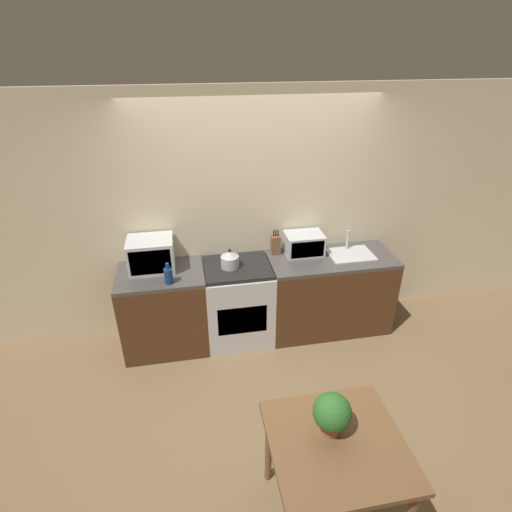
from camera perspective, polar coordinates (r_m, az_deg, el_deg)
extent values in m
plane|color=brown|center=(4.05, 2.94, -18.11)|extent=(16.00, 16.00, 0.00)
cube|color=beige|center=(4.26, -0.21, 5.81)|extent=(10.00, 0.06, 2.60)
cube|color=#4C2D19|center=(4.34, -12.89, -7.70)|extent=(0.86, 0.62, 0.86)
cube|color=#474442|center=(4.10, -13.56, -2.60)|extent=(0.86, 0.62, 0.04)
cube|color=#4C2D19|center=(4.57, 10.28, -5.34)|extent=(1.35, 0.62, 0.86)
cube|color=#474442|center=(4.34, 10.78, -0.39)|extent=(1.35, 0.62, 0.04)
cube|color=silver|center=(4.35, -2.56, -6.79)|extent=(0.70, 0.62, 0.86)
cube|color=black|center=(4.11, -2.69, -1.65)|extent=(0.67, 0.57, 0.04)
cube|color=black|center=(4.11, -1.95, -9.15)|extent=(0.50, 0.02, 0.32)
cylinder|color=#B7B7BC|center=(4.05, -3.75, -0.81)|extent=(0.18, 0.18, 0.12)
cone|color=#B7B7BC|center=(4.01, -3.79, 0.31)|extent=(0.18, 0.18, 0.06)
sphere|color=black|center=(3.99, -3.81, 0.80)|extent=(0.03, 0.03, 0.03)
cube|color=silver|center=(4.11, -14.75, 0.27)|extent=(0.45, 0.36, 0.32)
cube|color=black|center=(3.96, -14.86, -0.89)|extent=(0.39, 0.01, 0.26)
cylinder|color=navy|center=(3.86, -12.39, -2.80)|extent=(0.08, 0.08, 0.16)
cylinder|color=navy|center=(3.81, -12.56, -1.41)|extent=(0.03, 0.03, 0.06)
cube|color=brown|center=(4.30, 2.81, 1.62)|extent=(0.10, 0.09, 0.21)
cylinder|color=black|center=(4.23, 2.54, 3.26)|extent=(0.01, 0.01, 0.07)
cylinder|color=black|center=(4.24, 2.86, 3.29)|extent=(0.01, 0.01, 0.07)
cylinder|color=black|center=(4.24, 3.17, 3.31)|extent=(0.01, 0.01, 0.07)
cube|color=silver|center=(4.32, 6.85, 1.76)|extent=(0.40, 0.29, 0.23)
cube|color=black|center=(4.20, 7.39, 0.92)|extent=(0.35, 0.01, 0.18)
cube|color=silver|center=(4.41, 13.38, 0.19)|extent=(0.47, 0.36, 0.02)
cylinder|color=silver|center=(4.45, 12.94, 2.30)|extent=(0.03, 0.03, 0.22)
cube|color=brown|center=(2.76, 11.53, -24.89)|extent=(0.83, 0.79, 0.04)
cylinder|color=brown|center=(3.18, 1.80, -25.53)|extent=(0.05, 0.05, 0.72)
cylinder|color=brown|center=(3.35, 14.80, -23.00)|extent=(0.05, 0.05, 0.72)
cylinder|color=#9E5B3D|center=(2.76, 10.55, -22.94)|extent=(0.12, 0.12, 0.07)
sphere|color=#2D6B28|center=(2.65, 10.82, -21.06)|extent=(0.24, 0.24, 0.24)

